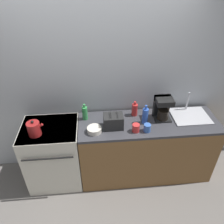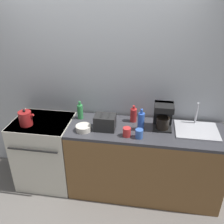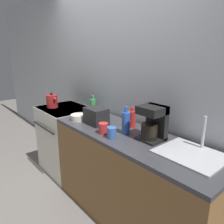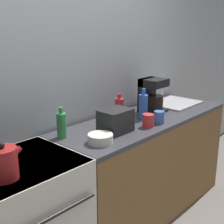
{
  "view_description": "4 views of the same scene",
  "coord_description": "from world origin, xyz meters",
  "px_view_note": "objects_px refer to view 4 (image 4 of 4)",
  "views": [
    {
      "loc": [
        -0.04,
        -1.89,
        2.66
      ],
      "look_at": [
        0.17,
        0.33,
        1.11
      ],
      "focal_mm": 35.0,
      "sensor_mm": 36.0,
      "label": 1
    },
    {
      "loc": [
        0.65,
        -2.2,
        2.46
      ],
      "look_at": [
        0.24,
        0.34,
        1.12
      ],
      "focal_mm": 40.0,
      "sensor_mm": 36.0,
      "label": 2
    },
    {
      "loc": [
        1.99,
        -1.06,
        1.72
      ],
      "look_at": [
        0.37,
        0.31,
        1.1
      ],
      "focal_mm": 35.0,
      "sensor_mm": 36.0,
      "label": 3
    },
    {
      "loc": [
        -1.5,
        -1.25,
        1.74
      ],
      "look_at": [
        0.29,
        0.38,
        1.05
      ],
      "focal_mm": 50.0,
      "sensor_mm": 36.0,
      "label": 4
    }
  ],
  "objects_px": {
    "toaster": "(116,121)",
    "bottle_blue": "(143,106)",
    "bottle_red": "(119,108)",
    "kettle": "(4,163)",
    "cup_red": "(148,121)",
    "coffee_maker": "(152,95)",
    "bottle_green": "(62,125)",
    "cup_blue": "(159,117)",
    "bowl": "(100,139)"
  },
  "relations": [
    {
      "from": "toaster",
      "to": "bottle_blue",
      "type": "height_order",
      "value": "bottle_blue"
    },
    {
      "from": "bottle_red",
      "to": "kettle",
      "type": "bearing_deg",
      "value": -167.1
    },
    {
      "from": "cup_red",
      "to": "coffee_maker",
      "type": "bearing_deg",
      "value": 32.61
    },
    {
      "from": "bottle_green",
      "to": "cup_blue",
      "type": "height_order",
      "value": "bottle_green"
    },
    {
      "from": "toaster",
      "to": "bottle_blue",
      "type": "distance_m",
      "value": 0.41
    },
    {
      "from": "kettle",
      "to": "coffee_maker",
      "type": "height_order",
      "value": "coffee_maker"
    },
    {
      "from": "cup_blue",
      "to": "bottle_green",
      "type": "bearing_deg",
      "value": 156.52
    },
    {
      "from": "bottle_blue",
      "to": "cup_blue",
      "type": "xyz_separation_m",
      "value": [
        -0.01,
        -0.17,
        -0.06
      ]
    },
    {
      "from": "bottle_blue",
      "to": "bowl",
      "type": "height_order",
      "value": "bottle_blue"
    },
    {
      "from": "bottle_red",
      "to": "bottle_green",
      "type": "bearing_deg",
      "value": -177.68
    },
    {
      "from": "kettle",
      "to": "bottle_blue",
      "type": "distance_m",
      "value": 1.36
    },
    {
      "from": "kettle",
      "to": "bottle_red",
      "type": "distance_m",
      "value": 1.29
    },
    {
      "from": "kettle",
      "to": "bottle_red",
      "type": "height_order",
      "value": "bottle_red"
    },
    {
      "from": "toaster",
      "to": "bottle_green",
      "type": "bearing_deg",
      "value": 149.74
    },
    {
      "from": "bottle_red",
      "to": "cup_red",
      "type": "distance_m",
      "value": 0.35
    },
    {
      "from": "toaster",
      "to": "bottle_red",
      "type": "xyz_separation_m",
      "value": [
        0.31,
        0.23,
        -0.0
      ]
    },
    {
      "from": "bottle_red",
      "to": "bottle_blue",
      "type": "bearing_deg",
      "value": -61.52
    },
    {
      "from": "bottle_red",
      "to": "cup_blue",
      "type": "bearing_deg",
      "value": -75.29
    },
    {
      "from": "kettle",
      "to": "bowl",
      "type": "xyz_separation_m",
      "value": [
        0.71,
        -0.02,
        -0.06
      ]
    },
    {
      "from": "cup_red",
      "to": "bowl",
      "type": "height_order",
      "value": "cup_red"
    },
    {
      "from": "toaster",
      "to": "bottle_green",
      "type": "xyz_separation_m",
      "value": [
        -0.35,
        0.21,
        0.01
      ]
    },
    {
      "from": "cup_blue",
      "to": "cup_red",
      "type": "bearing_deg",
      "value": 175.18
    },
    {
      "from": "kettle",
      "to": "cup_blue",
      "type": "xyz_separation_m",
      "value": [
        1.35,
        -0.07,
        -0.04
      ]
    },
    {
      "from": "bottle_blue",
      "to": "cup_red",
      "type": "bearing_deg",
      "value": -132.3
    },
    {
      "from": "kettle",
      "to": "bottle_green",
      "type": "bearing_deg",
      "value": 23.65
    },
    {
      "from": "toaster",
      "to": "bottle_red",
      "type": "distance_m",
      "value": 0.39
    },
    {
      "from": "bottle_red",
      "to": "bowl",
      "type": "distance_m",
      "value": 0.63
    },
    {
      "from": "kettle",
      "to": "bottle_red",
      "type": "relative_size",
      "value": 0.99
    },
    {
      "from": "bottle_green",
      "to": "bowl",
      "type": "xyz_separation_m",
      "value": [
        0.11,
        -0.28,
        -0.06
      ]
    },
    {
      "from": "bottle_blue",
      "to": "bowl",
      "type": "xyz_separation_m",
      "value": [
        -0.65,
        -0.12,
        -0.08
      ]
    },
    {
      "from": "kettle",
      "to": "bowl",
      "type": "height_order",
      "value": "kettle"
    },
    {
      "from": "coffee_maker",
      "to": "toaster",
      "type": "bearing_deg",
      "value": -167.99
    },
    {
      "from": "bowl",
      "to": "bottle_green",
      "type": "bearing_deg",
      "value": 111.93
    },
    {
      "from": "bottle_green",
      "to": "cup_red",
      "type": "height_order",
      "value": "bottle_green"
    },
    {
      "from": "toaster",
      "to": "coffee_maker",
      "type": "height_order",
      "value": "coffee_maker"
    },
    {
      "from": "toaster",
      "to": "bottle_red",
      "type": "height_order",
      "value": "bottle_red"
    },
    {
      "from": "kettle",
      "to": "bottle_blue",
      "type": "height_order",
      "value": "bottle_blue"
    },
    {
      "from": "cup_red",
      "to": "bowl",
      "type": "relative_size",
      "value": 0.59
    },
    {
      "from": "coffee_maker",
      "to": "cup_red",
      "type": "bearing_deg",
      "value": -147.39
    },
    {
      "from": "cup_red",
      "to": "cup_blue",
      "type": "bearing_deg",
      "value": -4.82
    },
    {
      "from": "coffee_maker",
      "to": "cup_red",
      "type": "xyz_separation_m",
      "value": [
        -0.39,
        -0.25,
        -0.11
      ]
    },
    {
      "from": "bottle_blue",
      "to": "bowl",
      "type": "distance_m",
      "value": 0.67
    },
    {
      "from": "bottle_blue",
      "to": "bowl",
      "type": "bearing_deg",
      "value": -169.42
    },
    {
      "from": "kettle",
      "to": "toaster",
      "type": "xyz_separation_m",
      "value": [
        0.95,
        0.06,
        0.0
      ]
    },
    {
      "from": "bottle_red",
      "to": "cup_blue",
      "type": "xyz_separation_m",
      "value": [
        0.09,
        -0.35,
        -0.04
      ]
    },
    {
      "from": "coffee_maker",
      "to": "bottle_blue",
      "type": "bearing_deg",
      "value": -159.56
    },
    {
      "from": "coffee_maker",
      "to": "bottle_green",
      "type": "relative_size",
      "value": 1.36
    },
    {
      "from": "bottle_red",
      "to": "bottle_green",
      "type": "height_order",
      "value": "bottle_green"
    },
    {
      "from": "cup_red",
      "to": "bottle_green",
      "type": "bearing_deg",
      "value": 152.89
    },
    {
      "from": "kettle",
      "to": "bottle_green",
      "type": "distance_m",
      "value": 0.65
    }
  ]
}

